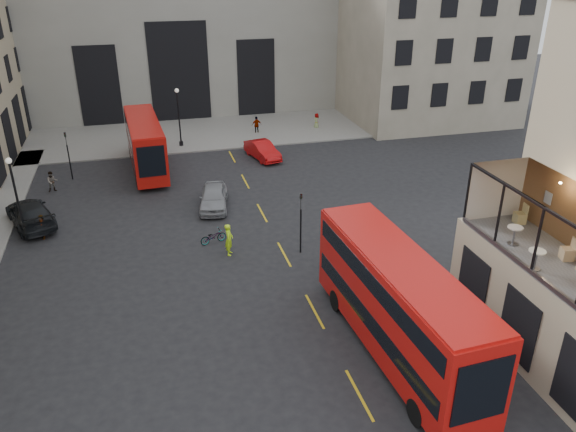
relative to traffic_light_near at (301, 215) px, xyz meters
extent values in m
plane|color=black|center=(1.00, -12.00, -2.42)|extent=(140.00, 140.00, 0.00)
cube|color=black|center=(5.98, -12.00, -0.42)|extent=(0.08, 9.20, 3.00)
cube|color=beige|center=(7.50, -7.00, 3.62)|extent=(3.00, 0.04, 2.90)
cube|color=slate|center=(6.00, -12.00, 2.28)|extent=(0.12, 10.00, 0.18)
cube|color=black|center=(6.00, -12.00, 5.03)|extent=(0.12, 10.00, 0.10)
cube|color=beige|center=(8.92, -8.80, 3.78)|extent=(0.04, 0.45, 0.55)
cylinder|color=#FFD899|center=(8.30, -10.00, 5.03)|extent=(0.12, 0.12, 0.05)
cube|color=tan|center=(7.50, -12.00, -0.17)|extent=(3.00, 11.00, 4.50)
cube|color=slate|center=(7.50, -12.00, 2.12)|extent=(3.00, 10.00, 0.10)
cube|color=gray|center=(-4.00, 36.00, 6.58)|extent=(34.00, 10.00, 18.00)
cube|color=black|center=(-4.00, 30.96, 2.58)|extent=(6.00, 0.12, 10.00)
cube|color=black|center=(-12.00, 30.96, 1.58)|extent=(4.00, 0.12, 8.00)
cube|color=black|center=(4.00, 30.96, 1.58)|extent=(4.00, 0.12, 8.00)
cube|color=#A69A86|center=(21.00, 28.00, 7.58)|extent=(16.00, 18.00, 20.00)
cube|color=slate|center=(-5.00, 26.00, -2.36)|extent=(40.00, 12.00, 0.12)
cylinder|color=black|center=(0.00, 0.00, -1.02)|extent=(0.10, 0.10, 2.80)
imported|color=black|center=(0.00, 0.00, 0.88)|extent=(0.16, 0.20, 1.00)
cylinder|color=black|center=(-14.00, 16.00, -1.02)|extent=(0.10, 0.10, 2.80)
imported|color=black|center=(-14.00, 16.00, 0.88)|extent=(0.16, 0.20, 1.00)
cylinder|color=black|center=(-16.00, 6.00, 0.08)|extent=(0.14, 0.14, 5.00)
cylinder|color=black|center=(-16.00, 6.00, -2.17)|extent=(0.36, 0.36, 0.50)
sphere|color=silver|center=(-16.00, 6.00, 2.73)|extent=(0.36, 0.36, 0.36)
cylinder|color=black|center=(-5.00, 22.00, 0.08)|extent=(0.14, 0.14, 5.00)
cylinder|color=black|center=(-5.00, 22.00, -2.17)|extent=(0.36, 0.36, 0.50)
sphere|color=silver|center=(-5.00, 22.00, 2.73)|extent=(0.36, 0.36, 0.36)
cube|color=#BA100C|center=(1.50, -9.79, 0.07)|extent=(3.29, 11.82, 4.15)
cube|color=black|center=(1.50, -9.79, -0.51)|extent=(3.30, 11.19, 0.85)
cube|color=black|center=(1.50, -9.79, 1.35)|extent=(3.30, 11.19, 0.85)
cube|color=#BA100C|center=(1.50, -9.79, 2.18)|extent=(3.17, 11.58, 0.13)
cylinder|color=black|center=(0.09, -6.12, -1.89)|extent=(0.36, 1.08, 1.06)
cylinder|color=black|center=(2.50, -5.99, -1.89)|extent=(0.36, 1.08, 1.06)
cylinder|color=black|center=(0.52, -13.95, -1.89)|extent=(0.36, 1.08, 1.06)
cylinder|color=black|center=(2.93, -13.81, -1.89)|extent=(0.36, 1.08, 1.06)
cube|color=#AD110C|center=(-8.19, 16.69, -0.19)|extent=(2.97, 10.58, 3.71)
cube|color=black|center=(-8.19, 16.69, -0.71)|extent=(2.97, 10.01, 0.76)
cube|color=black|center=(-8.19, 16.69, 0.95)|extent=(2.97, 10.01, 0.76)
cube|color=#AD110C|center=(-8.19, 16.69, 1.69)|extent=(2.86, 10.36, 0.11)
cylinder|color=black|center=(-9.45, 19.97, -1.95)|extent=(0.32, 0.96, 0.95)
cylinder|color=black|center=(-7.32, 20.09, -1.95)|extent=(0.32, 0.96, 0.95)
cylinder|color=black|center=(-9.05, 12.97, -1.95)|extent=(0.32, 0.96, 0.95)
cylinder|color=black|center=(-6.92, 13.09, -1.95)|extent=(0.32, 0.96, 0.95)
imported|color=gray|center=(-4.02, 7.75, -1.65)|extent=(2.66, 4.83, 1.56)
imported|color=#B50B0C|center=(1.47, 16.93, -1.68)|extent=(2.58, 4.76, 1.49)
imported|color=black|center=(-15.89, 8.06, -1.61)|extent=(4.10, 6.06, 1.63)
imported|color=gray|center=(-4.82, 2.51, -1.99)|extent=(1.75, 1.01, 0.87)
imported|color=#C3FF1A|center=(-4.10, 0.86, -1.45)|extent=(0.65, 0.81, 1.94)
imported|color=gray|center=(-15.15, 13.75, -1.65)|extent=(0.86, 0.73, 1.56)
imported|color=gray|center=(-7.18, 20.51, -1.50)|extent=(1.29, 1.37, 1.86)
imported|color=gray|center=(2.54, 24.24, -1.58)|extent=(1.02, 0.48, 1.70)
imported|color=gray|center=(8.73, 24.45, -1.66)|extent=(0.63, 0.83, 1.53)
imported|color=gray|center=(-14.93, 5.83, -1.63)|extent=(0.48, 0.64, 1.59)
cylinder|color=silver|center=(6.35, -11.73, 2.99)|extent=(0.67, 0.67, 0.04)
cylinder|color=slate|center=(6.35, -11.73, 2.59)|extent=(0.09, 0.09, 0.78)
cylinder|color=slate|center=(6.35, -11.73, 2.19)|extent=(0.49, 0.49, 0.03)
cylinder|color=beige|center=(6.80, -9.66, 2.98)|extent=(0.66, 0.66, 0.04)
cylinder|color=slate|center=(6.80, -9.66, 2.58)|extent=(0.09, 0.09, 0.77)
cylinder|color=slate|center=(6.80, -9.66, 2.19)|extent=(0.49, 0.49, 0.03)
cube|color=tan|center=(8.13, -11.40, 2.43)|extent=(0.58, 0.58, 0.51)
cube|color=tan|center=(8.34, -11.45, 2.91)|extent=(0.16, 0.47, 0.45)
cube|color=tan|center=(8.38, -7.89, 2.43)|extent=(0.53, 0.53, 0.51)
cube|color=tan|center=(8.59, -7.92, 2.91)|extent=(0.10, 0.48, 0.45)
camera|label=1|loc=(-8.24, -28.02, 13.71)|focal=35.00mm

